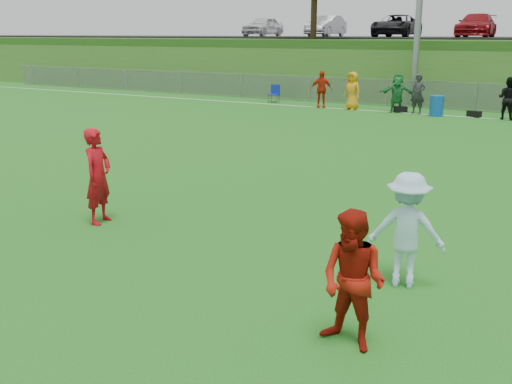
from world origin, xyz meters
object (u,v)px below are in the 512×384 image
Objects in this scene: player_red_left at (98,176)px; player_red_center at (353,281)px; recycling_bin at (437,106)px; player_blue at (407,230)px.

player_red_center is at bearing -119.01° from player_red_left.
player_red_left is at bearing -98.55° from recycling_bin.
player_red_left reaches higher than player_red_center.
player_red_center is 0.98× the size of player_blue.
player_blue reaches higher than recycling_bin.
player_red_left is 1.09× the size of player_blue.
player_red_left is 2.05× the size of recycling_bin.
player_red_center is 1.85× the size of recycling_bin.
recycling_bin is at bearing -91.47° from player_blue.
player_blue is at bearing 99.00° from player_red_center.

